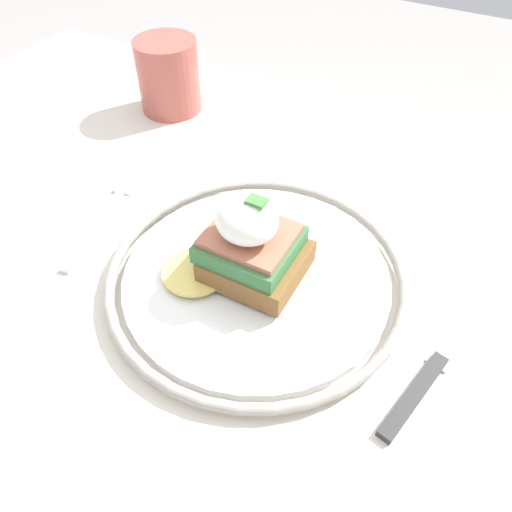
% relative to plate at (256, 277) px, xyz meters
% --- Properties ---
extents(dining_table, '(1.11, 0.71, 0.76)m').
position_rel_plate_xyz_m(dining_table, '(-0.01, 0.00, -0.13)').
color(dining_table, beige).
rests_on(dining_table, ground_plane).
extents(plate, '(0.28, 0.28, 0.02)m').
position_rel_plate_xyz_m(plate, '(0.00, 0.00, 0.00)').
color(plate, white).
rests_on(plate, dining_table).
extents(sandwich, '(0.12, 0.10, 0.08)m').
position_rel_plate_xyz_m(sandwich, '(-0.00, -0.00, 0.04)').
color(sandwich, brown).
rests_on(sandwich, plate).
extents(fork, '(0.05, 0.16, 0.00)m').
position_rel_plate_xyz_m(fork, '(-0.18, 0.01, -0.01)').
color(fork, silver).
rests_on(fork, dining_table).
extents(knife, '(0.06, 0.18, 0.01)m').
position_rel_plate_xyz_m(knife, '(0.17, -0.01, -0.01)').
color(knife, '#2D2D2D').
rests_on(knife, dining_table).
extents(cup, '(0.08, 0.08, 0.09)m').
position_rel_plate_xyz_m(cup, '(-0.25, 0.22, 0.04)').
color(cup, '#AD5147').
rests_on(cup, dining_table).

